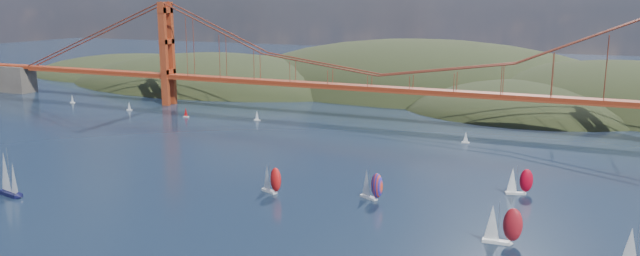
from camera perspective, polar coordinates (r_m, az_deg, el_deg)
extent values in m
ellipsoid|color=black|center=(427.85, -9.18, 2.49)|extent=(240.00, 140.00, 64.00)
ellipsoid|color=black|center=(413.36, 9.31, 1.37)|extent=(300.00, 180.00, 96.00)
ellipsoid|color=black|center=(371.47, 26.32, -0.34)|extent=(220.00, 140.00, 76.00)
ellipsoid|color=black|center=(341.88, 18.21, 0.18)|extent=(140.00, 110.00, 48.00)
ellipsoid|color=black|center=(504.23, -15.99, 3.99)|extent=(200.00, 140.00, 44.00)
cube|color=maroon|center=(291.52, 5.48, 3.66)|extent=(440.00, 7.00, 1.60)
cube|color=#972C12|center=(291.69, 5.48, 3.43)|extent=(440.00, 7.00, 0.80)
cube|color=#972C12|center=(346.68, -13.79, 6.59)|extent=(4.00, 8.50, 55.00)
cube|color=#4C443D|center=(430.38, -26.29, 4.06)|extent=(28.00, 12.00, 16.00)
cube|color=black|center=(206.08, -26.46, -5.40)|extent=(9.57, 4.34, 1.11)
cylinder|color=#99999E|center=(203.81, -26.59, -3.48)|extent=(0.14, 0.14, 13.35)
cone|color=silver|center=(205.81, -26.85, -3.55)|extent=(6.09, 6.09, 11.75)
cone|color=silver|center=(202.33, -26.22, -4.13)|extent=(4.35, 4.35, 9.35)
cube|color=white|center=(188.48, -4.65, -5.76)|extent=(5.91, 3.81, 0.69)
cylinder|color=#99999E|center=(186.90, -4.62, -4.42)|extent=(0.09, 0.09, 8.62)
cone|color=silver|center=(188.03, -4.86, -4.46)|extent=(4.25, 4.25, 7.59)
ellipsoid|color=red|center=(184.84, -4.07, -4.74)|extent=(4.71, 3.95, 7.24)
cube|color=white|center=(156.22, 15.80, -9.96)|extent=(6.51, 2.16, 0.77)
cylinder|color=#99999E|center=(154.38, 16.03, -8.18)|extent=(0.10, 0.10, 9.63)
cone|color=silver|center=(154.64, 15.47, -8.30)|extent=(3.79, 3.79, 8.47)
ellipsoid|color=#A3161E|center=(154.39, 17.22, -8.44)|extent=(4.64, 3.07, 8.09)
cylinder|color=#99999E|center=(152.84, 27.06, -9.44)|extent=(0.09, 0.09, 8.84)
cone|color=silver|center=(152.98, 26.53, -9.55)|extent=(3.51, 3.51, 7.78)
cube|color=silver|center=(194.71, 17.39, -5.70)|extent=(5.70, 3.01, 0.66)
cylinder|color=#99999E|center=(193.50, 17.55, -4.45)|extent=(0.08, 0.08, 8.24)
cone|color=silver|center=(193.39, 17.17, -4.56)|extent=(3.81, 3.81, 7.25)
ellipsoid|color=#B3051B|center=(194.13, 18.34, -4.57)|extent=(4.37, 3.40, 6.92)
cube|color=white|center=(182.68, 4.48, -6.33)|extent=(5.94, 3.96, 0.70)
cylinder|color=#99999E|center=(181.08, 4.56, -4.94)|extent=(0.09, 0.09, 8.71)
cone|color=silver|center=(182.10, 4.26, -4.98)|extent=(4.33, 4.33, 7.66)
ellipsoid|color=#F03D1B|center=(179.28, 5.22, -5.27)|extent=(4.77, 4.05, 7.31)
cube|color=silver|center=(370.66, -21.69, 2.16)|extent=(3.00, 1.00, 0.50)
cone|color=white|center=(370.30, -21.71, 2.52)|extent=(2.00, 2.00, 4.20)
cube|color=silver|center=(336.74, -17.03, 1.58)|extent=(3.00, 1.00, 0.50)
cone|color=white|center=(336.35, -17.05, 1.98)|extent=(2.00, 2.00, 4.20)
cube|color=silver|center=(310.88, -12.15, 1.02)|extent=(3.00, 1.00, 0.50)
cone|color=red|center=(310.46, -12.17, 1.45)|extent=(2.00, 2.00, 4.20)
cube|color=silver|center=(296.99, -5.77, 0.73)|extent=(3.00, 1.00, 0.50)
cone|color=white|center=(296.55, -5.78, 1.17)|extent=(2.00, 2.00, 4.20)
cube|color=silver|center=(256.56, 13.16, -1.30)|extent=(3.00, 1.00, 0.50)
cone|color=white|center=(256.05, 13.18, -0.79)|extent=(2.00, 2.00, 4.20)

